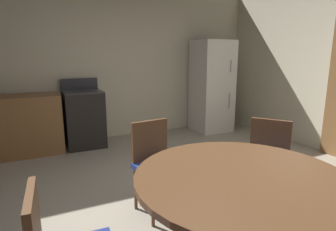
% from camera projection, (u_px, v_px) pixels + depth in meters
% --- Properties ---
extents(ground_plane, '(14.00, 14.00, 0.00)m').
position_uv_depth(ground_plane, '(187.00, 216.00, 2.62)').
color(ground_plane, '#A89E89').
extents(wall_back, '(5.97, 0.12, 2.70)m').
position_uv_depth(wall_back, '(106.00, 63.00, 4.95)').
color(wall_back, beige).
rests_on(wall_back, ground).
extents(oven_range, '(0.60, 0.60, 1.10)m').
position_uv_depth(oven_range, '(84.00, 118.00, 4.57)').
color(oven_range, black).
rests_on(oven_range, ground).
extents(refrigerator, '(0.68, 0.68, 1.76)m').
position_uv_depth(refrigerator, '(212.00, 86.00, 5.47)').
color(refrigerator, white).
rests_on(refrigerator, ground).
extents(dining_table, '(1.34, 1.34, 0.76)m').
position_uv_depth(dining_table, '(240.00, 197.00, 1.75)').
color(dining_table, brown).
rests_on(dining_table, ground).
extents(chair_northeast, '(0.56, 0.56, 0.87)m').
position_uv_depth(chair_northeast, '(267.00, 159.00, 2.69)').
color(chair_northeast, brown).
rests_on(chair_northeast, ground).
extents(chair_north, '(0.45, 0.45, 0.87)m').
position_uv_depth(chair_north, '(156.00, 161.00, 2.64)').
color(chair_north, brown).
rests_on(chair_north, ground).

